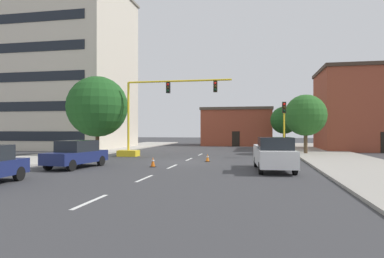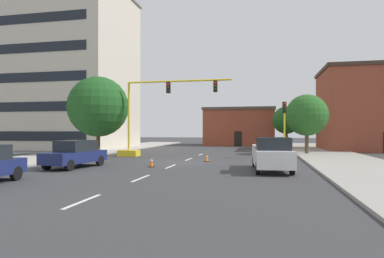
{
  "view_description": "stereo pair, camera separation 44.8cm",
  "coord_description": "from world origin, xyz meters",
  "px_view_note": "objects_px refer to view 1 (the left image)",
  "views": [
    {
      "loc": [
        5.53,
        -24.4,
        2.42
      ],
      "look_at": [
        -0.08,
        4.13,
        2.49
      ],
      "focal_mm": 31.4,
      "sensor_mm": 36.0,
      "label": 1
    },
    {
      "loc": [
        5.97,
        -24.31,
        2.42
      ],
      "look_at": [
        -0.08,
        4.13,
        2.49
      ],
      "focal_mm": 31.4,
      "sensor_mm": 36.0,
      "label": 2
    }
  ],
  "objects_px": {
    "traffic_cone_roadside_b": "(208,158)",
    "traffic_cone_roadside_a": "(153,162)",
    "tree_left_near": "(97,107)",
    "traffic_light_pole_right": "(284,117)",
    "traffic_signal_gantry": "(143,131)",
    "tree_right_far": "(284,120)",
    "tree_right_mid": "(306,115)",
    "sedan_navy_mid_left": "(76,154)",
    "pickup_truck_white": "(274,154)"
  },
  "relations": [
    {
      "from": "traffic_light_pole_right",
      "to": "sedan_navy_mid_left",
      "type": "xyz_separation_m",
      "value": [
        -13.53,
        -10.07,
        -2.64
      ]
    },
    {
      "from": "traffic_light_pole_right",
      "to": "tree_right_far",
      "type": "distance_m",
      "value": 16.61
    },
    {
      "from": "traffic_signal_gantry",
      "to": "traffic_light_pole_right",
      "type": "distance_m",
      "value": 12.5
    },
    {
      "from": "tree_right_mid",
      "to": "sedan_navy_mid_left",
      "type": "bearing_deg",
      "value": -137.05
    },
    {
      "from": "traffic_signal_gantry",
      "to": "tree_right_mid",
      "type": "relative_size",
      "value": 1.76
    },
    {
      "from": "tree_right_mid",
      "to": "pickup_truck_white",
      "type": "relative_size",
      "value": 1.06
    },
    {
      "from": "tree_left_near",
      "to": "pickup_truck_white",
      "type": "bearing_deg",
      "value": -29.56
    },
    {
      "from": "sedan_navy_mid_left",
      "to": "tree_left_near",
      "type": "bearing_deg",
      "value": 109.86
    },
    {
      "from": "tree_right_far",
      "to": "pickup_truck_white",
      "type": "height_order",
      "value": "tree_right_far"
    },
    {
      "from": "sedan_navy_mid_left",
      "to": "tree_right_mid",
      "type": "bearing_deg",
      "value": 42.95
    },
    {
      "from": "tree_right_far",
      "to": "traffic_cone_roadside_b",
      "type": "distance_m",
      "value": 22.41
    },
    {
      "from": "traffic_light_pole_right",
      "to": "traffic_cone_roadside_b",
      "type": "height_order",
      "value": "traffic_light_pole_right"
    },
    {
      "from": "traffic_light_pole_right",
      "to": "pickup_truck_white",
      "type": "height_order",
      "value": "traffic_light_pole_right"
    },
    {
      "from": "tree_right_mid",
      "to": "sedan_navy_mid_left",
      "type": "relative_size",
      "value": 1.25
    },
    {
      "from": "traffic_light_pole_right",
      "to": "tree_left_near",
      "type": "bearing_deg",
      "value": -179.27
    },
    {
      "from": "traffic_light_pole_right",
      "to": "tree_left_near",
      "type": "relative_size",
      "value": 0.64
    },
    {
      "from": "tree_right_mid",
      "to": "traffic_cone_roadside_b",
      "type": "xyz_separation_m",
      "value": [
        -8.33,
        -9.14,
        -3.55
      ]
    },
    {
      "from": "tree_right_far",
      "to": "tree_right_mid",
      "type": "bearing_deg",
      "value": -84.48
    },
    {
      "from": "traffic_signal_gantry",
      "to": "tree_left_near",
      "type": "distance_m",
      "value": 5.21
    },
    {
      "from": "tree_right_mid",
      "to": "pickup_truck_white",
      "type": "height_order",
      "value": "tree_right_mid"
    },
    {
      "from": "tree_right_far",
      "to": "pickup_truck_white",
      "type": "xyz_separation_m",
      "value": [
        -2.53,
        -25.75,
        -2.71
      ]
    },
    {
      "from": "sedan_navy_mid_left",
      "to": "traffic_cone_roadside_b",
      "type": "relative_size",
      "value": 7.83
    },
    {
      "from": "traffic_signal_gantry",
      "to": "sedan_navy_mid_left",
      "type": "bearing_deg",
      "value": -96.65
    },
    {
      "from": "traffic_light_pole_right",
      "to": "traffic_cone_roadside_a",
      "type": "xyz_separation_m",
      "value": [
        -8.9,
        -8.67,
        -3.21
      ]
    },
    {
      "from": "sedan_navy_mid_left",
      "to": "traffic_cone_roadside_a",
      "type": "bearing_deg",
      "value": 16.75
    },
    {
      "from": "pickup_truck_white",
      "to": "traffic_cone_roadside_a",
      "type": "xyz_separation_m",
      "value": [
        -7.61,
        0.51,
        -0.65
      ]
    },
    {
      "from": "tree_right_far",
      "to": "traffic_cone_roadside_a",
      "type": "xyz_separation_m",
      "value": [
        -10.14,
        -25.24,
        -3.36
      ]
    },
    {
      "from": "traffic_cone_roadside_b",
      "to": "traffic_light_pole_right",
      "type": "bearing_deg",
      "value": 36.42
    },
    {
      "from": "tree_left_near",
      "to": "traffic_cone_roadside_b",
      "type": "height_order",
      "value": "tree_left_near"
    },
    {
      "from": "tree_right_mid",
      "to": "traffic_cone_roadside_a",
      "type": "xyz_separation_m",
      "value": [
        -11.28,
        -13.42,
        -3.52
      ]
    },
    {
      "from": "traffic_cone_roadside_b",
      "to": "traffic_cone_roadside_a",
      "type": "bearing_deg",
      "value": -124.55
    },
    {
      "from": "tree_left_near",
      "to": "traffic_light_pole_right",
      "type": "bearing_deg",
      "value": 0.73
    },
    {
      "from": "traffic_signal_gantry",
      "to": "tree_right_far",
      "type": "height_order",
      "value": "traffic_signal_gantry"
    },
    {
      "from": "tree_left_near",
      "to": "pickup_truck_white",
      "type": "height_order",
      "value": "tree_left_near"
    },
    {
      "from": "pickup_truck_white",
      "to": "traffic_cone_roadside_a",
      "type": "bearing_deg",
      "value": 176.2
    },
    {
      "from": "tree_left_near",
      "to": "tree_right_far",
      "type": "relative_size",
      "value": 1.35
    },
    {
      "from": "tree_right_mid",
      "to": "traffic_cone_roadside_a",
      "type": "relative_size",
      "value": 8.92
    },
    {
      "from": "tree_right_mid",
      "to": "sedan_navy_mid_left",
      "type": "xyz_separation_m",
      "value": [
        -15.91,
        -14.82,
        -2.95
      ]
    },
    {
      "from": "tree_right_mid",
      "to": "traffic_cone_roadside_b",
      "type": "relative_size",
      "value": 9.81
    },
    {
      "from": "traffic_light_pole_right",
      "to": "tree_right_mid",
      "type": "xyz_separation_m",
      "value": [
        2.38,
        4.75,
        0.31
      ]
    },
    {
      "from": "tree_left_near",
      "to": "sedan_navy_mid_left",
      "type": "bearing_deg",
      "value": -70.14
    },
    {
      "from": "traffic_signal_gantry",
      "to": "traffic_light_pole_right",
      "type": "height_order",
      "value": "traffic_signal_gantry"
    },
    {
      "from": "traffic_cone_roadside_a",
      "to": "tree_right_mid",
      "type": "bearing_deg",
      "value": 49.95
    },
    {
      "from": "tree_right_far",
      "to": "traffic_cone_roadside_b",
      "type": "bearing_deg",
      "value": -108.94
    },
    {
      "from": "traffic_light_pole_right",
      "to": "traffic_cone_roadside_a",
      "type": "bearing_deg",
      "value": -135.74
    },
    {
      "from": "traffic_signal_gantry",
      "to": "pickup_truck_white",
      "type": "height_order",
      "value": "traffic_signal_gantry"
    },
    {
      "from": "tree_right_far",
      "to": "traffic_cone_roadside_a",
      "type": "relative_size",
      "value": 8.38
    },
    {
      "from": "sedan_navy_mid_left",
      "to": "traffic_cone_roadside_b",
      "type": "xyz_separation_m",
      "value": [
        7.58,
        5.68,
        -0.59
      ]
    },
    {
      "from": "tree_right_mid",
      "to": "sedan_navy_mid_left",
      "type": "height_order",
      "value": "tree_right_mid"
    },
    {
      "from": "sedan_navy_mid_left",
      "to": "traffic_light_pole_right",
      "type": "bearing_deg",
      "value": 36.65
    }
  ]
}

